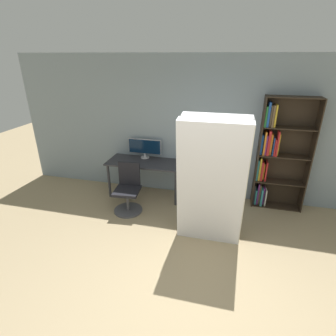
{
  "coord_description": "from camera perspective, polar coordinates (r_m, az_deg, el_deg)",
  "views": [
    {
      "loc": [
        0.3,
        -2.11,
        2.66
      ],
      "look_at": [
        -0.59,
        1.5,
        1.05
      ],
      "focal_mm": 28.0,
      "sensor_mm": 36.0,
      "label": 1
    }
  ],
  "objects": [
    {
      "name": "mattress_near",
      "position": [
        3.75,
        9.41,
        -3.77
      ],
      "size": [
        0.95,
        0.4,
        1.93
      ],
      "color": "silver",
      "rests_on": "ground"
    },
    {
      "name": "office_chair",
      "position": [
        4.84,
        -8.69,
        -5.33
      ],
      "size": [
        0.52,
        0.52,
        0.89
      ],
      "color": "#4C4C51",
      "rests_on": "ground"
    },
    {
      "name": "mattress_far",
      "position": [
        4.02,
        9.79,
        -1.89
      ],
      "size": [
        0.95,
        0.37,
        1.93
      ],
      "color": "silver",
      "rests_on": "ground"
    },
    {
      "name": "bookshelf",
      "position": [
        5.07,
        22.42,
        2.53
      ],
      "size": [
        0.88,
        0.3,
        2.04
      ],
      "color": "#2D2319",
      "rests_on": "ground"
    },
    {
      "name": "monitor",
      "position": [
        5.29,
        -5.1,
        4.51
      ],
      "size": [
        0.68,
        0.17,
        0.39
      ],
      "color": "#B7B7BC",
      "rests_on": "desk"
    },
    {
      "name": "desk",
      "position": [
        5.19,
        -5.0,
        0.46
      ],
      "size": [
        1.48,
        0.63,
        0.73
      ],
      "color": "#2D2D33",
      "rests_on": "ground"
    },
    {
      "name": "ground_plane",
      "position": [
        3.41,
        4.1,
        -27.96
      ],
      "size": [
        16.0,
        16.0,
        0.0
      ],
      "primitive_type": "plane",
      "color": "#9E8966"
    },
    {
      "name": "wall_back",
      "position": [
        5.05,
        10.06,
        8.01
      ],
      "size": [
        8.0,
        0.06,
        2.7
      ],
      "color": "gray",
      "rests_on": "ground"
    }
  ]
}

